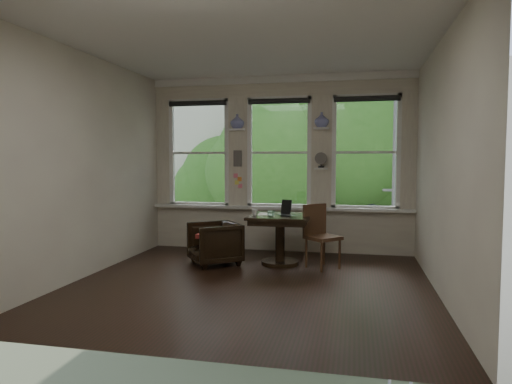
% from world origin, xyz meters
% --- Properties ---
extents(ground, '(4.50, 4.50, 0.00)m').
position_xyz_m(ground, '(0.00, 0.00, 0.00)').
color(ground, black).
rests_on(ground, ground).
extents(ceiling, '(4.50, 4.50, 0.00)m').
position_xyz_m(ceiling, '(0.00, 0.00, 3.00)').
color(ceiling, silver).
rests_on(ceiling, ground).
extents(wall_back, '(4.50, 0.00, 4.50)m').
position_xyz_m(wall_back, '(0.00, 2.25, 1.50)').
color(wall_back, beige).
rests_on(wall_back, ground).
extents(wall_front, '(4.50, 0.00, 4.50)m').
position_xyz_m(wall_front, '(0.00, -2.25, 1.50)').
color(wall_front, beige).
rests_on(wall_front, ground).
extents(wall_left, '(0.00, 4.50, 4.50)m').
position_xyz_m(wall_left, '(-2.25, 0.00, 1.50)').
color(wall_left, beige).
rests_on(wall_left, ground).
extents(wall_right, '(0.00, 4.50, 4.50)m').
position_xyz_m(wall_right, '(2.25, 0.00, 1.50)').
color(wall_right, beige).
rests_on(wall_right, ground).
extents(window_left, '(1.10, 0.12, 1.90)m').
position_xyz_m(window_left, '(-1.45, 2.25, 1.70)').
color(window_left, white).
rests_on(window_left, ground).
extents(window_center, '(1.10, 0.12, 1.90)m').
position_xyz_m(window_center, '(0.00, 2.25, 1.70)').
color(window_center, white).
rests_on(window_center, ground).
extents(window_right, '(1.10, 0.12, 1.90)m').
position_xyz_m(window_right, '(1.45, 2.25, 1.70)').
color(window_right, white).
rests_on(window_right, ground).
extents(shelf_left, '(0.26, 0.16, 0.03)m').
position_xyz_m(shelf_left, '(-0.72, 2.15, 2.10)').
color(shelf_left, white).
rests_on(shelf_left, ground).
extents(shelf_right, '(0.26, 0.16, 0.03)m').
position_xyz_m(shelf_right, '(0.72, 2.15, 2.10)').
color(shelf_right, white).
rests_on(shelf_right, ground).
extents(intercom, '(0.14, 0.06, 0.28)m').
position_xyz_m(intercom, '(-0.72, 2.18, 1.60)').
color(intercom, '#59544F').
rests_on(intercom, ground).
extents(sticky_notes, '(0.16, 0.01, 0.24)m').
position_xyz_m(sticky_notes, '(-0.72, 2.19, 1.25)').
color(sticky_notes, pink).
rests_on(sticky_notes, ground).
extents(desk_fan, '(0.20, 0.20, 0.24)m').
position_xyz_m(desk_fan, '(0.72, 2.13, 1.53)').
color(desk_fan, '#59544F').
rests_on(desk_fan, ground).
extents(vase_left, '(0.24, 0.24, 0.25)m').
position_xyz_m(vase_left, '(-0.72, 2.15, 2.24)').
color(vase_left, white).
rests_on(vase_left, shelf_left).
extents(vase_right, '(0.24, 0.24, 0.25)m').
position_xyz_m(vase_right, '(0.72, 2.15, 2.24)').
color(vase_right, white).
rests_on(vase_right, shelf_right).
extents(table, '(0.90, 0.90, 0.75)m').
position_xyz_m(table, '(0.19, 1.16, 0.38)').
color(table, black).
rests_on(table, ground).
extents(armchair_left, '(0.97, 0.97, 0.64)m').
position_xyz_m(armchair_left, '(-0.77, 0.96, 0.32)').
color(armchair_left, black).
rests_on(armchair_left, ground).
extents(cushion_red, '(0.45, 0.45, 0.06)m').
position_xyz_m(cushion_red, '(-0.77, 0.96, 0.45)').
color(cushion_red, maroon).
rests_on(cushion_red, armchair_left).
extents(side_chair_right, '(0.59, 0.59, 0.92)m').
position_xyz_m(side_chair_right, '(0.84, 1.06, 0.46)').
color(side_chair_right, '#3F2C16').
rests_on(side_chair_right, ground).
extents(laptop, '(0.35, 0.29, 0.02)m').
position_xyz_m(laptop, '(0.31, 0.99, 0.76)').
color(laptop, black).
rests_on(laptop, table).
extents(mug, '(0.11, 0.11, 0.09)m').
position_xyz_m(mug, '(-0.18, 1.06, 0.79)').
color(mug, white).
rests_on(mug, table).
extents(drinking_glass, '(0.13, 0.13, 0.09)m').
position_xyz_m(drinking_glass, '(0.10, 0.92, 0.80)').
color(drinking_glass, white).
rests_on(drinking_glass, table).
extents(tablet, '(0.17, 0.12, 0.22)m').
position_xyz_m(tablet, '(0.27, 1.29, 0.86)').
color(tablet, black).
rests_on(tablet, table).
extents(papers, '(0.24, 0.32, 0.00)m').
position_xyz_m(papers, '(-0.04, 1.22, 0.75)').
color(papers, silver).
rests_on(papers, table).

